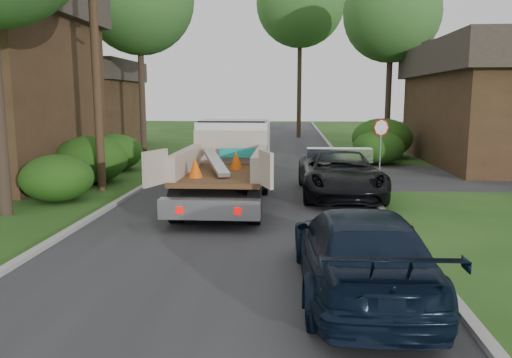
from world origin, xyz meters
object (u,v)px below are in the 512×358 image
object	(u,v)px
navy_suv	(359,251)
flatbed_truck	(230,157)
tree_right_far	(392,14)
stop_sign	(381,135)
utility_pole	(95,45)
house_left_far	(80,102)
tree_center_far	(300,3)
black_pickup	(340,173)

from	to	relation	value
navy_suv	flatbed_truck	bearing A→B (deg)	-69.54
tree_right_far	flatbed_truck	bearing A→B (deg)	-116.48
stop_sign	utility_pole	xyz separation A→B (m)	(-10.68, -4.02, 3.40)
flatbed_truck	navy_suv	bearing A→B (deg)	-68.03
house_left_far	tree_center_far	distance (m)	19.16
flatbed_truck	utility_pole	bearing A→B (deg)	165.34
house_left_far	navy_suv	xyz separation A→B (m)	(16.10, -26.20, -2.30)
utility_pole	navy_suv	world-z (taller)	utility_pole
stop_sign	flatbed_truck	bearing A→B (deg)	-137.74
black_pickup	tree_right_far	bearing A→B (deg)	72.56
flatbed_truck	black_pickup	bearing A→B (deg)	11.85
tree_right_far	navy_suv	size ratio (longest dim) A/B	2.23
stop_sign	flatbed_truck	xyz separation A→B (m)	(-5.81, -5.28, -0.38)
utility_pole	black_pickup	bearing A→B (deg)	-3.22
tree_right_far	tree_center_far	size ratio (longest dim) A/B	0.79
black_pickup	navy_suv	xyz separation A→B (m)	(-0.47, -8.70, -0.04)
black_pickup	navy_suv	bearing A→B (deg)	-94.63
house_left_far	stop_sign	bearing A→B (deg)	-34.81
house_left_far	black_pickup	size ratio (longest dim) A/B	1.33
utility_pole	tree_center_far	bearing A→B (deg)	73.35
black_pickup	tree_center_far	bearing A→B (deg)	90.90
flatbed_truck	house_left_far	bearing A→B (deg)	125.06
flatbed_truck	navy_suv	world-z (taller)	flatbed_truck
house_left_far	black_pickup	xyz separation A→B (m)	(16.57, -17.50, -2.26)
utility_pole	black_pickup	xyz separation A→B (m)	(8.55, -0.48, -4.38)
navy_suv	utility_pole	bearing A→B (deg)	-50.26
navy_suv	stop_sign	bearing A→B (deg)	-102.77
tree_center_far	black_pickup	distance (m)	27.48
house_left_far	tree_center_far	bearing A→B (deg)	27.30
house_left_far	tree_center_far	world-z (taller)	tree_center_far
house_left_far	tree_center_far	xyz separation A→B (m)	(15.50, 8.00, 7.93)
utility_pole	tree_right_far	world-z (taller)	tree_right_far
flatbed_truck	navy_suv	distance (m)	8.57
flatbed_truck	black_pickup	size ratio (longest dim) A/B	1.20
utility_pole	stop_sign	bearing A→B (deg)	20.62
tree_center_far	flatbed_truck	xyz separation A→B (m)	(-2.61, -26.28, -9.58)
house_left_far	navy_suv	world-z (taller)	house_left_far
stop_sign	flatbed_truck	world-z (taller)	flatbed_truck
house_left_far	flatbed_truck	xyz separation A→B (m)	(12.89, -18.28, -1.65)
tree_right_far	flatbed_truck	distance (m)	19.52
tree_right_far	black_pickup	distance (m)	17.86
tree_center_far	flatbed_truck	distance (m)	28.09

